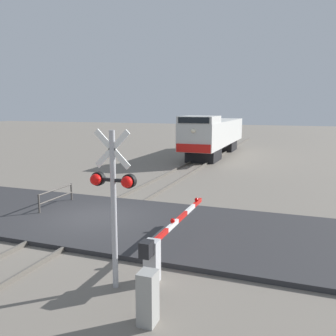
{
  "coord_description": "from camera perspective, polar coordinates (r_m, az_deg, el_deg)",
  "views": [
    {
      "loc": [
        7.54,
        -12.05,
        4.51
      ],
      "look_at": [
        1.01,
        5.75,
        1.28
      ],
      "focal_mm": 38.62,
      "sensor_mm": 36.0,
      "label": 1
    }
  ],
  "objects": [
    {
      "name": "ground_plane",
      "position": [
        14.91,
        -11.45,
        -8.13
      ],
      "size": [
        160.0,
        160.0,
        0.0
      ],
      "primitive_type": "plane",
      "color": "slate"
    },
    {
      "name": "rail_track_left",
      "position": [
        15.27,
        -13.77,
        -7.5
      ],
      "size": [
        0.08,
        80.0,
        0.15
      ],
      "primitive_type": "cube",
      "color": "#59544C",
      "rests_on": "ground_plane"
    },
    {
      "name": "rail_track_right",
      "position": [
        14.54,
        -9.02,
        -8.21
      ],
      "size": [
        0.08,
        80.0,
        0.15
      ],
      "primitive_type": "cube",
      "color": "#59544C",
      "rests_on": "ground_plane"
    },
    {
      "name": "road_surface",
      "position": [
        14.89,
        -11.46,
        -7.84
      ],
      "size": [
        36.0,
        6.11,
        0.16
      ],
      "primitive_type": "cube",
      "color": "#2D2D30",
      "rests_on": "ground_plane"
    },
    {
      "name": "locomotive",
      "position": [
        33.95,
        7.29,
        5.29
      ],
      "size": [
        2.82,
        14.59,
        3.78
      ],
      "color": "black",
      "rests_on": "ground_plane"
    },
    {
      "name": "crossing_signal",
      "position": [
        8.84,
        -8.68,
        -3.77
      ],
      "size": [
        1.18,
        0.33,
        3.99
      ],
      "color": "#ADADB2",
      "rests_on": "ground_plane"
    },
    {
      "name": "crossing_gate",
      "position": [
        10.11,
        -1.15,
        -12.07
      ],
      "size": [
        0.36,
        5.31,
        1.24
      ],
      "color": "silver",
      "rests_on": "ground_plane"
    },
    {
      "name": "utility_cabinet",
      "position": [
        7.99,
        -3.22,
        -19.8
      ],
      "size": [
        0.36,
        0.42,
        1.16
      ],
      "primitive_type": "cube",
      "color": "#999993",
      "rests_on": "ground_plane"
    },
    {
      "name": "guard_railing",
      "position": [
        16.74,
        -17.24,
        -4.24
      ],
      "size": [
        0.08,
        2.35,
        0.95
      ],
      "color": "#4C4742",
      "rests_on": "ground_plane"
    }
  ]
}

